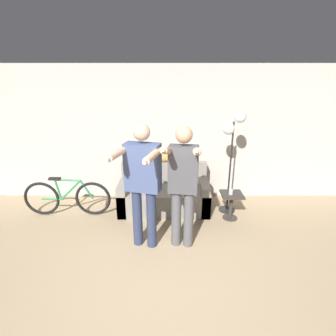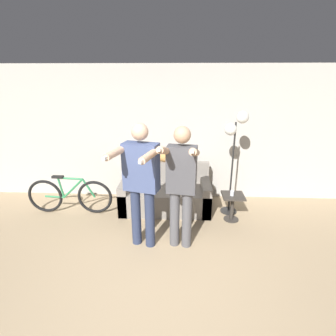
{
  "view_description": "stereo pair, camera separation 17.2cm",
  "coord_description": "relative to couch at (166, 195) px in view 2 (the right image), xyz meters",
  "views": [
    {
      "loc": [
        0.04,
        -2.1,
        2.38
      ],
      "look_at": [
        0.04,
        1.78,
        1.01
      ],
      "focal_mm": 28.0,
      "sensor_mm": 36.0,
      "label": 1
    },
    {
      "loc": [
        0.21,
        -2.1,
        2.38
      ],
      "look_at": [
        0.04,
        1.78,
        1.01
      ],
      "focal_mm": 28.0,
      "sensor_mm": 36.0,
      "label": 2
    }
  ],
  "objects": [
    {
      "name": "cup",
      "position": [
        1.15,
        -0.41,
        0.25
      ],
      "size": [
        0.07,
        0.07,
        0.09
      ],
      "color": "silver",
      "rests_on": "side_table"
    },
    {
      "name": "person_left",
      "position": [
        -0.27,
        -1.17,
        0.79
      ],
      "size": [
        0.65,
        0.77,
        1.81
      ],
      "rotation": [
        0.0,
        0.0,
        -0.25
      ],
      "color": "#2D3856",
      "rests_on": "ground_plane"
    },
    {
      "name": "couch",
      "position": [
        0.0,
        0.0,
        0.0
      ],
      "size": [
        1.64,
        0.81,
        0.83
      ],
      "color": "gray",
      "rests_on": "ground_plane"
    },
    {
      "name": "bicycle",
      "position": [
        -1.72,
        -0.25,
        0.06
      ],
      "size": [
        1.55,
        0.07,
        0.72
      ],
      "color": "black",
      "rests_on": "ground_plane"
    },
    {
      "name": "wall_back",
      "position": [
        0.04,
        0.58,
        1.03
      ],
      "size": [
        10.0,
        0.05,
        2.6
      ],
      "color": "beige",
      "rests_on": "ground_plane"
    },
    {
      "name": "person_right",
      "position": [
        0.28,
        -1.17,
        0.76
      ],
      "size": [
        0.54,
        0.71,
        1.78
      ],
      "rotation": [
        0.0,
        0.0,
        -0.15
      ],
      "color": "#56565B",
      "rests_on": "ground_plane"
    },
    {
      "name": "cat",
      "position": [
        0.02,
        0.3,
        0.65
      ],
      "size": [
        0.43,
        0.14,
        0.2
      ],
      "color": "tan",
      "rests_on": "couch"
    },
    {
      "name": "side_table",
      "position": [
        1.17,
        -0.39,
        0.06
      ],
      "size": [
        0.37,
        0.37,
        0.47
      ],
      "color": "#38332D",
      "rests_on": "ground_plane"
    },
    {
      "name": "floor_lamp",
      "position": [
        1.19,
        -0.1,
        1.17
      ],
      "size": [
        0.39,
        0.3,
        1.84
      ],
      "color": "black",
      "rests_on": "ground_plane"
    },
    {
      "name": "ground_plane",
      "position": [
        0.04,
        -2.37,
        -0.27
      ],
      "size": [
        16.0,
        16.0,
        0.0
      ],
      "primitive_type": "plane",
      "color": "tan"
    }
  ]
}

